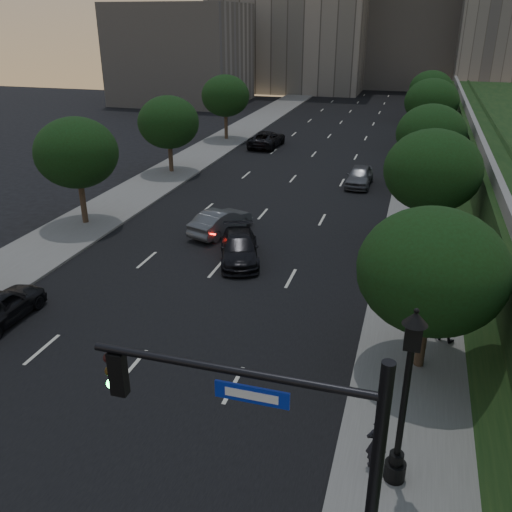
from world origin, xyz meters
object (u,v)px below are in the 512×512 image
(sedan_far_left, at_px, (267,139))
(pedestrian_c, at_px, (417,276))
(street_lamp, at_px, (403,407))
(pedestrian_b, at_px, (446,319))
(sedan_near_right, at_px, (239,248))
(sedan_mid_left, at_px, (221,221))
(traffic_signal_mast, at_px, (313,499))
(sedan_far_right, at_px, (360,176))
(pedestrian_a, at_px, (376,444))

(sedan_far_left, distance_m, pedestrian_c, 32.93)
(street_lamp, height_order, pedestrian_b, street_lamp)
(sedan_near_right, bearing_deg, sedan_mid_left, 103.87)
(traffic_signal_mast, distance_m, sedan_far_left, 47.37)
(sedan_far_right, bearing_deg, pedestrian_a, -81.24)
(sedan_near_right, bearing_deg, pedestrian_c, -30.05)
(sedan_far_left, height_order, sedan_far_right, sedan_far_left)
(sedan_mid_left, xyz_separation_m, pedestrian_c, (11.55, -5.21, 0.36))
(pedestrian_b, bearing_deg, pedestrian_c, -49.40)
(sedan_near_right, height_order, pedestrian_c, pedestrian_c)
(traffic_signal_mast, xyz_separation_m, street_lamp, (1.59, 4.54, -1.04))
(sedan_far_left, relative_size, sedan_near_right, 1.17)
(street_lamp, relative_size, sedan_near_right, 1.14)
(sedan_near_right, xyz_separation_m, pedestrian_a, (8.35, -13.03, 0.26))
(street_lamp, bearing_deg, traffic_signal_mast, -109.28)
(traffic_signal_mast, distance_m, pedestrian_c, 16.48)
(pedestrian_b, bearing_deg, sedan_far_right, -52.04)
(sedan_far_left, height_order, sedan_near_right, sedan_far_left)
(sedan_far_left, relative_size, pedestrian_a, 3.51)
(pedestrian_b, bearing_deg, sedan_far_left, -40.63)
(sedan_far_left, bearing_deg, pedestrian_a, 111.48)
(sedan_far_left, xyz_separation_m, pedestrian_a, (14.39, -40.51, 0.17))
(sedan_near_right, distance_m, pedestrian_a, 15.47)
(pedestrian_a, distance_m, pedestrian_b, 7.95)
(sedan_mid_left, xyz_separation_m, pedestrian_b, (12.73, -8.87, 0.33))
(traffic_signal_mast, xyz_separation_m, sedan_near_right, (-7.34, 17.86, -2.96))
(sedan_far_right, height_order, pedestrian_a, pedestrian_a)
(sedan_far_right, xyz_separation_m, pedestrian_b, (5.85, -21.52, 0.30))
(traffic_signal_mast, height_order, sedan_near_right, traffic_signal_mast)
(street_lamp, height_order, sedan_mid_left, street_lamp)
(pedestrian_c, bearing_deg, sedan_far_left, -66.03)
(sedan_far_left, distance_m, pedestrian_a, 42.99)
(sedan_mid_left, bearing_deg, traffic_signal_mast, 132.47)
(sedan_near_right, relative_size, pedestrian_a, 3.00)
(traffic_signal_mast, relative_size, pedestrian_b, 3.78)
(street_lamp, height_order, pedestrian_c, street_lamp)
(sedan_mid_left, xyz_separation_m, sedan_far_right, (6.89, 12.65, 0.02))
(sedan_far_left, relative_size, pedestrian_b, 3.11)
(traffic_signal_mast, distance_m, sedan_far_right, 34.27)
(sedan_far_right, bearing_deg, street_lamp, -80.21)
(sedan_mid_left, bearing_deg, street_lamp, 141.90)
(traffic_signal_mast, height_order, street_lamp, traffic_signal_mast)
(sedan_far_left, relative_size, sedan_far_right, 1.27)
(sedan_near_right, relative_size, sedan_far_right, 1.08)
(pedestrian_c, bearing_deg, sedan_mid_left, -27.92)
(traffic_signal_mast, xyz_separation_m, pedestrian_b, (3.06, 12.51, -2.60))
(sedan_far_right, height_order, pedestrian_b, pedestrian_b)
(pedestrian_a, relative_size, pedestrian_b, 0.89)
(sedan_far_right, distance_m, pedestrian_b, 22.30)
(sedan_near_right, xyz_separation_m, pedestrian_c, (9.22, -1.69, 0.39))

